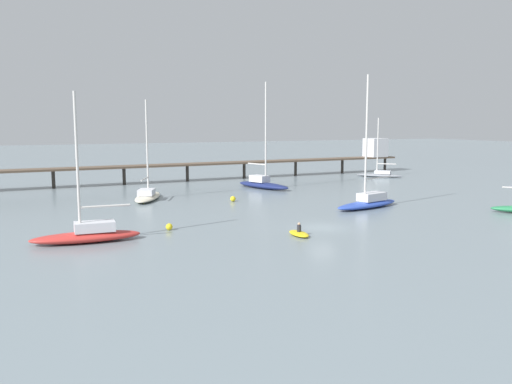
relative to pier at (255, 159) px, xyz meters
The scene contains 11 objects.
ground_plane 44.09m from the pier, 106.33° to the right, with size 400.00×400.00×0.00m, color gray.
pier is the anchor object (origin of this frame).
sailboat_blue 34.84m from the pier, 92.81° to the right, with size 9.87×4.77×14.68m.
sailboat_cream 29.49m from the pier, 141.44° to the right, with size 6.03×9.36×12.31m.
sailboat_navy 15.23m from the pier, 110.18° to the right, with size 5.55×10.02×15.21m.
sailboat_red 51.24m from the pier, 129.56° to the right, with size 8.69×2.82×11.95m.
sailboat_gray 22.06m from the pier, 22.03° to the right, with size 6.71×7.32×10.31m.
dinghy_yellow 47.27m from the pier, 109.81° to the right, with size 1.43×2.88×1.14m.
mooring_buoy_mid 27.99m from the pier, 119.90° to the right, with size 0.66×0.66×0.66m, color yellow.
mooring_buoy_inner 45.48m from the pier, 124.06° to the right, with size 0.61×0.61×0.61m, color yellow.
mooring_buoy_far 29.15m from the pier, 86.06° to the right, with size 0.60×0.60×0.60m, color yellow.
Camera 1 is at (-24.95, -40.36, 9.55)m, focal length 36.78 mm.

